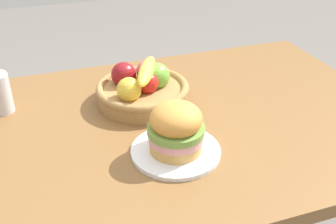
# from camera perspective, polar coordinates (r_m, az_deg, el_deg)

# --- Properties ---
(dining_table) EXTENTS (1.40, 0.90, 0.75)m
(dining_table) POSITION_cam_1_polar(r_m,az_deg,el_deg) (1.26, -0.22, -5.20)
(dining_table) COLOR brown
(dining_table) RESTS_ON ground_plane
(plate) EXTENTS (0.23, 0.23, 0.01)m
(plate) POSITION_cam_1_polar(r_m,az_deg,el_deg) (1.07, 1.07, -5.42)
(plate) COLOR white
(plate) RESTS_ON dining_table
(sandwich) EXTENTS (0.15, 0.15, 0.13)m
(sandwich) POSITION_cam_1_polar(r_m,az_deg,el_deg) (1.03, 1.10, -2.22)
(sandwich) COLOR tan
(sandwich) RESTS_ON plate
(soda_can) EXTENTS (0.07, 0.07, 0.13)m
(soda_can) POSITION_cam_1_polar(r_m,az_deg,el_deg) (1.32, -22.28, 2.46)
(soda_can) COLOR silver
(soda_can) RESTS_ON dining_table
(fruit_basket) EXTENTS (0.29, 0.29, 0.14)m
(fruit_basket) POSITION_cam_1_polar(r_m,az_deg,el_deg) (1.29, -3.56, 3.36)
(fruit_basket) COLOR #9E7542
(fruit_basket) RESTS_ON dining_table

